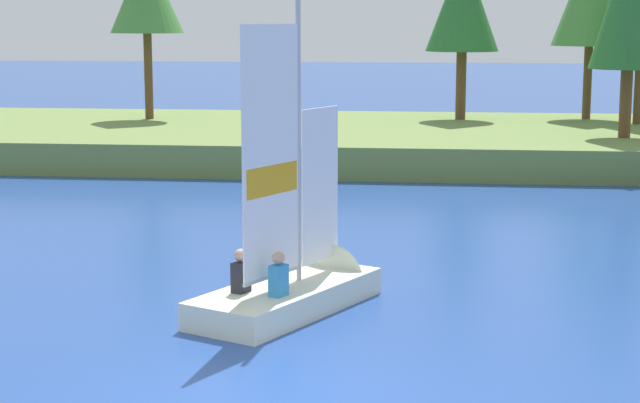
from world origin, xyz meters
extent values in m
cube|color=olive|center=(0.00, 24.19, 0.49)|extent=(80.00, 12.12, 0.98)
cylinder|color=brown|center=(-8.55, 26.15, 2.54)|extent=(0.30, 0.30, 3.12)
cylinder|color=brown|center=(2.80, 27.22, 2.22)|extent=(0.37, 0.37, 2.47)
cone|color=#286B2D|center=(2.80, 27.22, 5.26)|extent=(2.64, 2.64, 3.61)
cylinder|color=brown|center=(7.40, 27.93, 2.31)|extent=(0.31, 0.31, 2.67)
cylinder|color=brown|center=(7.77, 21.73, 2.05)|extent=(0.37, 0.37, 2.13)
cylinder|color=brown|center=(8.92, 26.18, 2.02)|extent=(0.29, 0.29, 2.08)
cube|color=silver|center=(-0.30, 4.23, 0.22)|extent=(2.91, 3.92, 0.44)
cone|color=silver|center=(0.51, 5.87, 0.22)|extent=(1.56, 1.39, 1.29)
cylinder|color=#B7B7BC|center=(-0.14, 4.56, 2.81)|extent=(0.08, 0.08, 4.74)
cube|color=white|center=(-0.47, 3.89, 2.64)|extent=(0.69, 1.35, 3.89)
cube|color=orange|center=(-0.47, 3.89, 2.19)|extent=(0.63, 1.22, 0.47)
cube|color=white|center=(0.14, 5.12, 1.93)|extent=(0.50, 0.97, 2.58)
cylinder|color=#B7B7BC|center=(-0.47, 3.89, 0.66)|extent=(0.72, 1.36, 0.06)
cube|color=#338CCC|center=(-0.31, 3.50, 0.69)|extent=(0.30, 0.34, 0.49)
sphere|color=tan|center=(-0.31, 3.50, 1.04)|extent=(0.20, 0.20, 0.20)
cube|color=#26262D|center=(-0.93, 3.66, 0.68)|extent=(0.30, 0.34, 0.48)
sphere|color=tan|center=(-0.93, 3.66, 1.03)|extent=(0.20, 0.20, 0.20)
camera|label=1|loc=(2.14, -12.45, 4.69)|focal=60.55mm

